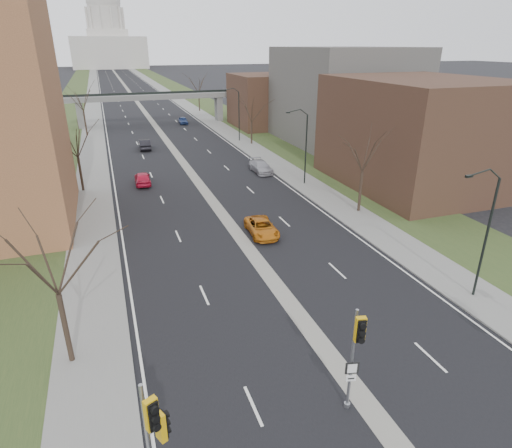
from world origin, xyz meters
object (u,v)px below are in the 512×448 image
signal_pole_left (155,428)px  car_right_mid (261,167)px  signal_pole_median (356,346)px  car_right_far (183,120)px  car_right_near (262,227)px  car_left_near (143,178)px  car_left_far (145,144)px

signal_pole_left → car_right_mid: 43.71m
signal_pole_median → car_right_far: size_ratio=1.28×
car_right_near → car_left_near: bearing=118.1°
signal_pole_median → car_left_near: signal_pole_median is taller
car_left_near → car_right_far: car_left_near is taller
car_left_near → car_right_mid: size_ratio=0.88×
car_right_far → car_right_mid: bearing=-82.8°
car_right_far → car_left_far: bearing=-112.1°
signal_pole_left → car_right_near: signal_pole_left is taller
car_right_near → signal_pole_median: bearing=-95.0°
signal_pole_median → car_left_near: size_ratio=1.20×
car_left_near → car_right_mid: bearing=-176.8°
signal_pole_left → car_left_far: 58.46m
car_left_far → car_right_far: size_ratio=1.14×
signal_pole_left → car_left_near: 39.63m
car_right_mid → signal_pole_median: bearing=-105.1°
car_left_near → signal_pole_median: bearing=100.2°
signal_pole_median → car_right_mid: size_ratio=1.05×
signal_pole_left → car_right_near: bearing=37.0°
car_left_near → car_right_mid: 15.00m
car_left_near → car_left_far: size_ratio=0.94×
car_left_near → car_right_near: car_left_near is taller
signal_pole_left → signal_pole_median: signal_pole_left is taller
car_right_near → car_right_far: car_right_far is taller
signal_pole_median → car_right_far: signal_pole_median is taller
car_right_mid → car_right_far: (-2.80, 39.78, -0.02)m
car_left_far → car_left_near: bearing=85.2°
car_left_far → car_right_far: 23.52m
car_left_near → car_right_near: 20.14m
car_right_near → car_right_mid: size_ratio=0.96×
car_left_near → car_right_near: (8.34, -18.34, -0.08)m
car_right_mid → car_right_far: size_ratio=1.21×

